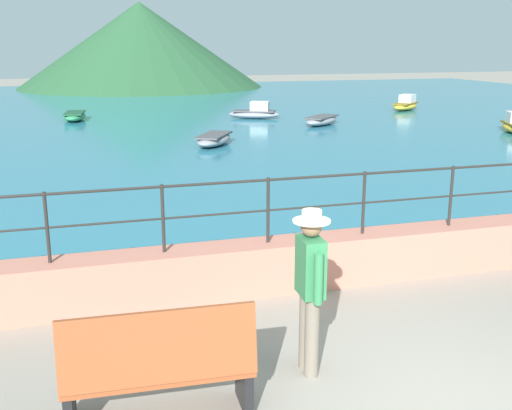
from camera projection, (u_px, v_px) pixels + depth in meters
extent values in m
plane|color=gray|center=(442.00, 407.00, 5.81)|extent=(120.00, 120.00, 0.00)
cube|color=tan|center=(315.00, 261.00, 8.69)|extent=(20.00, 0.56, 0.70)
cylinder|color=#282623|center=(47.00, 228.00, 7.51)|extent=(0.04, 0.04, 0.90)
cylinder|color=#282623|center=(163.00, 219.00, 7.90)|extent=(0.04, 0.04, 0.90)
cylinder|color=#282623|center=(268.00, 210.00, 8.29)|extent=(0.04, 0.04, 0.90)
cylinder|color=#282623|center=(364.00, 203.00, 8.68)|extent=(0.04, 0.04, 0.90)
cylinder|color=#282623|center=(451.00, 196.00, 9.07)|extent=(0.04, 0.04, 0.90)
cylinder|color=#282623|center=(318.00, 177.00, 8.38)|extent=(18.40, 0.04, 0.04)
cylinder|color=#282623|center=(317.00, 207.00, 8.49)|extent=(18.40, 0.03, 0.03)
cube|color=teal|center=(140.00, 114.00, 29.76)|extent=(64.00, 44.32, 0.06)
cone|color=#285633|center=(141.00, 45.00, 46.69)|extent=(18.54, 18.54, 6.33)
cube|color=#9E4C28|center=(159.00, 371.00, 5.56)|extent=(1.72, 0.61, 0.06)
cube|color=#9E4C28|center=(159.00, 347.00, 5.27)|extent=(1.71, 0.24, 0.64)
cube|color=black|center=(70.00, 407.00, 5.45)|extent=(0.10, 0.47, 0.43)
cube|color=black|center=(244.00, 384.00, 5.81)|extent=(0.10, 0.47, 0.43)
cylinder|color=slate|center=(306.00, 329.00, 6.44)|extent=(0.15, 0.15, 0.86)
cylinder|color=slate|center=(312.00, 337.00, 6.27)|extent=(0.15, 0.15, 0.86)
cube|color=#337F4C|center=(311.00, 267.00, 6.17)|extent=(0.24, 0.37, 0.60)
cylinder|color=#337F4C|center=(303.00, 263.00, 6.41)|extent=(0.09, 0.09, 0.52)
cylinder|color=#337F4C|center=(318.00, 279.00, 5.96)|extent=(0.09, 0.09, 0.52)
sphere|color=#9E7051|center=(311.00, 226.00, 6.06)|extent=(0.22, 0.22, 0.22)
cylinder|color=beige|center=(312.00, 221.00, 6.05)|extent=(0.38, 0.38, 0.02)
cylinder|color=beige|center=(312.00, 215.00, 6.04)|extent=(0.20, 0.20, 0.10)
ellipsoid|color=gray|center=(214.00, 140.00, 20.37)|extent=(1.93, 2.44, 0.36)
cube|color=#4D4D51|center=(214.00, 135.00, 20.34)|extent=(1.58, 1.98, 0.06)
ellipsoid|color=#338C59|center=(75.00, 116.00, 26.86)|extent=(1.18, 2.39, 0.36)
cube|color=#1C4D31|center=(74.00, 113.00, 26.82)|extent=(0.98, 1.92, 0.06)
ellipsoid|color=gray|center=(254.00, 114.00, 27.55)|extent=(2.47, 1.78, 0.36)
cube|color=#4D4D51|center=(254.00, 111.00, 27.51)|extent=(1.99, 1.47, 0.06)
cube|color=silver|center=(260.00, 106.00, 27.41)|extent=(0.99, 0.91, 0.40)
ellipsoid|color=gray|center=(321.00, 120.00, 25.40)|extent=(2.29, 2.23, 0.36)
cube|color=#4D4D51|center=(322.00, 117.00, 25.36)|extent=(1.86, 1.82, 0.06)
ellipsoid|color=gold|center=(405.00, 106.00, 31.09)|extent=(2.33, 2.18, 0.36)
cube|color=brown|center=(405.00, 103.00, 31.06)|extent=(1.89, 1.78, 0.06)
cube|color=silver|center=(407.00, 98.00, 31.20)|extent=(1.02, 1.00, 0.40)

